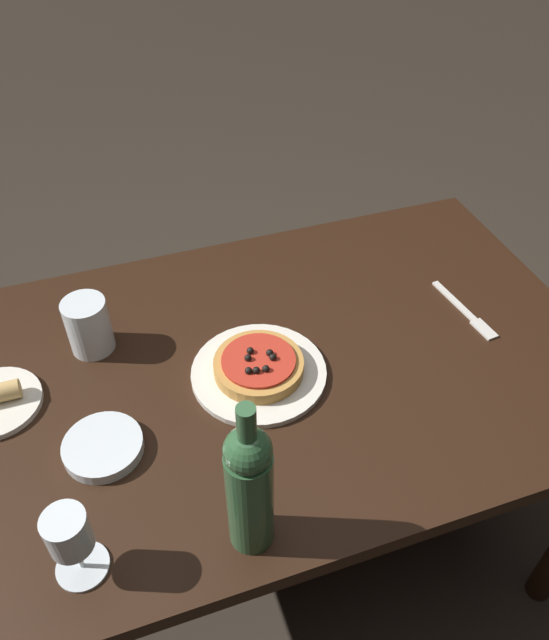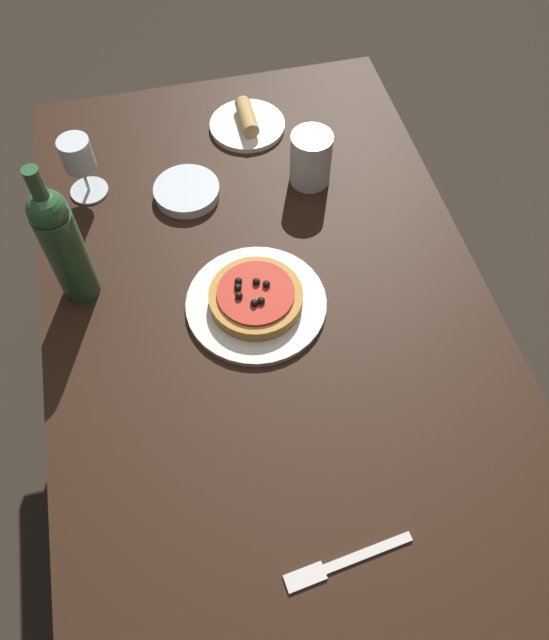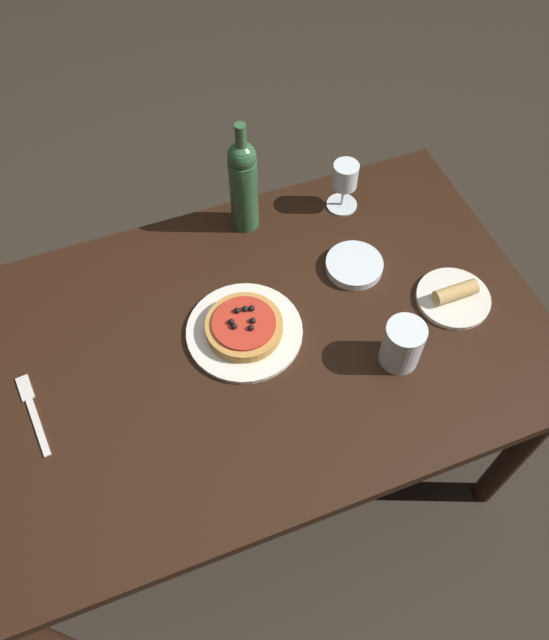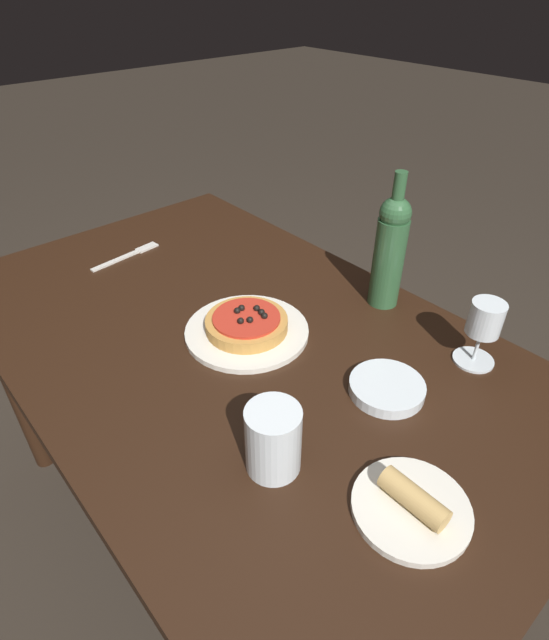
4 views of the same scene
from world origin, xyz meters
TOP-DOWN VIEW (x-y plane):
  - ground_plane at (0.00, 0.00)m, footprint 14.00×14.00m
  - dining_table at (0.00, 0.00)m, footprint 1.36×0.83m
  - dinner_plate at (0.01, 0.02)m, footprint 0.26×0.26m
  - pizza at (0.01, 0.02)m, footprint 0.17×0.17m
  - wine_glass at (0.37, 0.30)m, footprint 0.08×0.08m
  - wine_bottle at (0.12, 0.33)m, footprint 0.07×0.07m
  - water_cup at (0.30, -0.16)m, footprint 0.09×0.09m
  - side_bowl at (0.32, 0.10)m, footprint 0.14×0.14m
  - fork at (-0.46, 0.00)m, footprint 0.04×0.20m
  - side_plate at (0.49, -0.06)m, footprint 0.17×0.17m

SIDE VIEW (x-z plane):
  - ground_plane at x=0.00m, z-range 0.00..0.00m
  - dining_table at x=0.00m, z-range 0.26..0.97m
  - fork at x=-0.46m, z-range 0.70..0.71m
  - dinner_plate at x=0.01m, z-range 0.70..0.72m
  - side_bowl at x=0.32m, z-range 0.70..0.73m
  - side_plate at x=0.49m, z-range 0.69..0.74m
  - pizza at x=0.01m, z-range 0.71..0.75m
  - water_cup at x=0.30m, z-range 0.70..0.82m
  - wine_glass at x=0.37m, z-range 0.73..0.86m
  - wine_bottle at x=0.12m, z-range 0.69..0.99m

